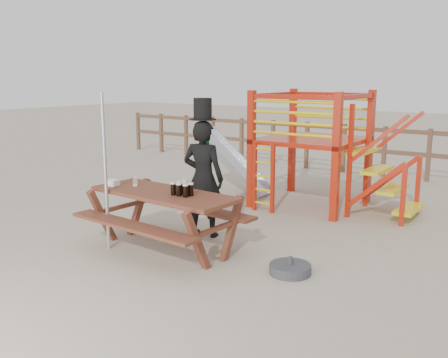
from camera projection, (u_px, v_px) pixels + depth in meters
The scene contains 10 objects.
ground at pixel (177, 258), 6.52m from camera, with size 60.00×60.00×0.00m, color tan.
back_fence at pixel (364, 144), 12.01m from camera, with size 15.09×0.09×1.20m.
playground_fort at pixel (307, 147), 9.12m from camera, with size 4.71×1.84×2.10m.
picnic_table at pixel (164, 213), 6.75m from camera, with size 2.18×1.57×0.81m.
man_with_hat at pixel (203, 175), 7.30m from camera, with size 0.70×0.53×2.04m.
metal_pole at pixel (105, 173), 6.69m from camera, with size 0.05×0.05×2.13m, color #B2B2B7.
parasol_base at pixel (290, 269), 6.00m from camera, with size 0.51×0.51×0.21m.
paper_bag at pixel (112, 183), 7.09m from camera, with size 0.18×0.14×0.08m, color white.
stout_pints at pixel (182, 188), 6.51m from camera, with size 0.29×0.28×0.17m.
empty_glasses at pixel (135, 181), 7.04m from camera, with size 0.07×0.07×0.15m.
Camera 1 is at (4.02, -4.73, 2.33)m, focal length 40.00 mm.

